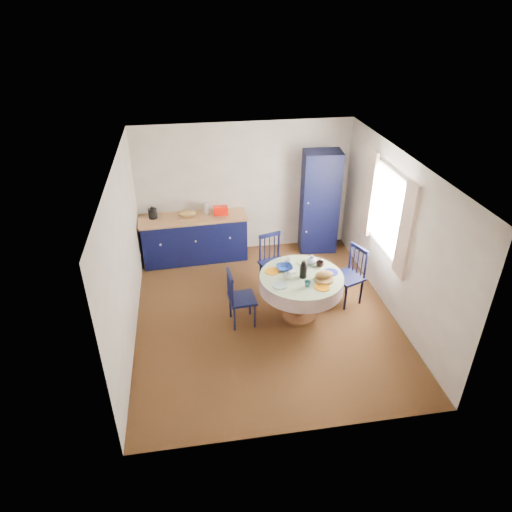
# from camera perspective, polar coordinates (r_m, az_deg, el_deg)

# --- Properties ---
(floor) EXTENTS (4.50, 4.50, 0.00)m
(floor) POSITION_cam_1_polar(r_m,az_deg,el_deg) (7.31, 1.13, -7.37)
(floor) COLOR black
(floor) RESTS_ON ground
(ceiling) EXTENTS (4.50, 4.50, 0.00)m
(ceiling) POSITION_cam_1_polar(r_m,az_deg,el_deg) (6.11, 1.37, 11.51)
(ceiling) COLOR white
(ceiling) RESTS_ON wall_back
(wall_back) EXTENTS (4.00, 0.02, 2.50)m
(wall_back) POSITION_cam_1_polar(r_m,az_deg,el_deg) (8.63, -1.44, 8.41)
(wall_back) COLOR white
(wall_back) RESTS_ON floor
(wall_left) EXTENTS (0.02, 4.50, 2.50)m
(wall_left) POSITION_cam_1_polar(r_m,az_deg,el_deg) (6.60, -16.10, -0.17)
(wall_left) COLOR white
(wall_left) RESTS_ON floor
(wall_right) EXTENTS (0.02, 4.50, 2.50)m
(wall_right) POSITION_cam_1_polar(r_m,az_deg,el_deg) (7.22, 17.08, 2.39)
(wall_right) COLOR white
(wall_right) RESTS_ON floor
(window) EXTENTS (0.10, 1.74, 1.45)m
(window) POSITION_cam_1_polar(r_m,az_deg,el_deg) (7.32, 16.12, 5.36)
(window) COLOR white
(window) RESTS_ON wall_right
(kitchen_counter) EXTENTS (2.00, 0.71, 1.12)m
(kitchen_counter) POSITION_cam_1_polar(r_m,az_deg,el_deg) (8.64, -7.70, 2.34)
(kitchen_counter) COLOR black
(kitchen_counter) RESTS_ON floor
(pantry_cabinet) EXTENTS (0.74, 0.56, 1.97)m
(pantry_cabinet) POSITION_cam_1_polar(r_m,az_deg,el_deg) (8.79, 7.95, 6.68)
(pantry_cabinet) COLOR black
(pantry_cabinet) RESTS_ON floor
(dining_table) EXTENTS (1.26, 1.26, 1.04)m
(dining_table) POSITION_cam_1_polar(r_m,az_deg,el_deg) (6.94, 5.74, -3.34)
(dining_table) COLOR #543218
(dining_table) RESTS_ON floor
(chair_left) EXTENTS (0.42, 0.44, 0.92)m
(chair_left) POSITION_cam_1_polar(r_m,az_deg,el_deg) (6.89, -2.07, -5.24)
(chair_left) COLOR black
(chair_left) RESTS_ON floor
(chair_far) EXTENTS (0.53, 0.52, 0.97)m
(chair_far) POSITION_cam_1_polar(r_m,az_deg,el_deg) (7.71, 2.15, -0.75)
(chair_far) COLOR black
(chair_far) RESTS_ON floor
(chair_right) EXTENTS (0.55, 0.56, 0.98)m
(chair_right) POSITION_cam_1_polar(r_m,az_deg,el_deg) (7.51, 11.64, -2.34)
(chair_right) COLOR black
(chair_right) RESTS_ON floor
(mug_a) EXTENTS (0.11, 0.11, 0.09)m
(mug_a) POSITION_cam_1_polar(r_m,az_deg,el_deg) (6.77, 3.96, -2.50)
(mug_a) COLOR silver
(mug_a) RESTS_ON dining_table
(mug_b) EXTENTS (0.10, 0.10, 0.09)m
(mug_b) POSITION_cam_1_polar(r_m,az_deg,el_deg) (6.62, 6.45, -3.48)
(mug_b) COLOR #316F79
(mug_b) RESTS_ON dining_table
(mug_c) EXTENTS (0.12, 0.12, 0.09)m
(mug_c) POSITION_cam_1_polar(r_m,az_deg,el_deg) (7.10, 8.00, -1.01)
(mug_c) COLOR black
(mug_c) RESTS_ON dining_table
(mug_d) EXTENTS (0.11, 0.11, 0.10)m
(mug_d) POSITION_cam_1_polar(r_m,az_deg,el_deg) (7.12, 3.94, -0.67)
(mug_d) COLOR silver
(mug_d) RESTS_ON dining_table
(cobalt_bowl) EXTENTS (0.25, 0.25, 0.06)m
(cobalt_bowl) POSITION_cam_1_polar(r_m,az_deg,el_deg) (6.99, 3.60, -1.48)
(cobalt_bowl) COLOR navy
(cobalt_bowl) RESTS_ON dining_table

